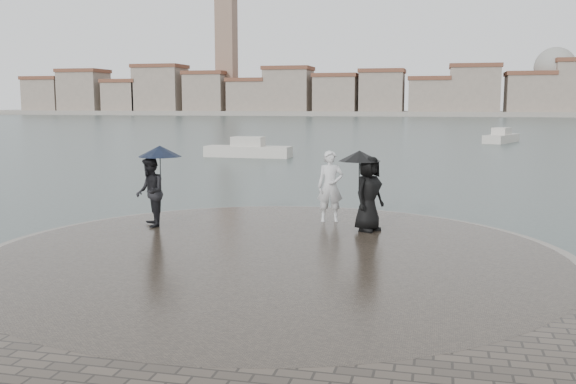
# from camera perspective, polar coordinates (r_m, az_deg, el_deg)

# --- Properties ---
(ground) EXTENTS (400.00, 400.00, 0.00)m
(ground) POSITION_cam_1_polar(r_m,az_deg,el_deg) (10.36, -6.31, -11.59)
(ground) COLOR #2B3835
(ground) RESTS_ON ground
(kerb_ring) EXTENTS (12.50, 12.50, 0.32)m
(kerb_ring) POSITION_cam_1_polar(r_m,az_deg,el_deg) (13.52, -1.29, -6.17)
(kerb_ring) COLOR gray
(kerb_ring) RESTS_ON ground
(quay_tip) EXTENTS (11.90, 11.90, 0.36)m
(quay_tip) POSITION_cam_1_polar(r_m,az_deg,el_deg) (13.51, -1.29, -6.08)
(quay_tip) COLOR #2D261E
(quay_tip) RESTS_ON ground
(statue) EXTENTS (0.76, 0.59, 1.86)m
(statue) POSITION_cam_1_polar(r_m,az_deg,el_deg) (16.75, 3.78, 0.51)
(statue) COLOR silver
(statue) RESTS_ON quay_tip
(visitor_left) EXTENTS (1.30, 1.19, 2.04)m
(visitor_left) POSITION_cam_1_polar(r_m,az_deg,el_deg) (16.36, -11.95, 0.90)
(visitor_left) COLOR black
(visitor_left) RESTS_ON quay_tip
(visitor_right) EXTENTS (1.25, 1.16, 1.95)m
(visitor_right) POSITION_cam_1_polar(r_m,az_deg,el_deg) (15.61, 7.00, 0.63)
(visitor_right) COLOR black
(visitor_right) RESTS_ON quay_tip
(far_skyline) EXTENTS (260.00, 20.00, 37.00)m
(far_skyline) POSITION_cam_1_polar(r_m,az_deg,el_deg) (170.17, 10.31, 8.55)
(far_skyline) COLOR gray
(far_skyline) RESTS_ON ground
(boats) EXTENTS (21.59, 23.21, 1.50)m
(boats) POSITION_cam_1_polar(r_m,az_deg,el_deg) (49.20, 9.41, 4.26)
(boats) COLOR beige
(boats) RESTS_ON ground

